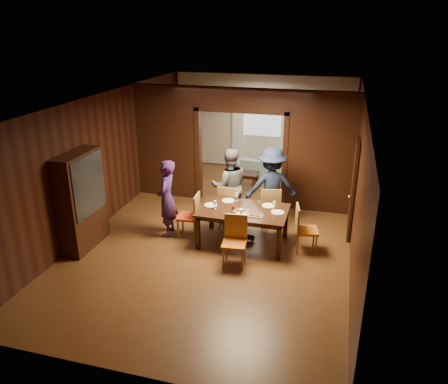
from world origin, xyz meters
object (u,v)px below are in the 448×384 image
(person_grey, at_px, (229,186))
(chair_left, at_px, (188,215))
(dining_table, at_px, (243,226))
(chair_far_l, at_px, (230,205))
(sofa, at_px, (265,167))
(chair_near, at_px, (234,242))
(person_purple, at_px, (167,199))
(coffee_table, at_px, (244,179))
(chair_far_r, at_px, (270,206))
(chair_right, at_px, (307,229))
(person_navy, at_px, (271,187))
(hutch, at_px, (82,201))

(person_grey, bearing_deg, chair_left, 32.79)
(dining_table, bearing_deg, chair_far_l, 121.20)
(sofa, relative_size, chair_near, 1.84)
(person_grey, relative_size, chair_far_l, 1.81)
(person_purple, bearing_deg, dining_table, 84.46)
(coffee_table, bearing_deg, sofa, 70.11)
(person_grey, height_order, chair_near, person_grey)
(dining_table, bearing_deg, person_grey, 119.83)
(dining_table, xyz_separation_m, chair_far_r, (0.42, 0.93, 0.10))
(chair_right, bearing_deg, coffee_table, 20.23)
(person_grey, xyz_separation_m, chair_near, (0.59, -1.86, -0.39))
(chair_far_l, bearing_deg, dining_table, 128.03)
(person_grey, bearing_deg, chair_far_l, 89.53)
(chair_far_l, relative_size, chair_near, 1.00)
(person_purple, height_order, person_navy, person_navy)
(person_grey, xyz_separation_m, sofa, (0.21, 3.43, -0.61))
(person_grey, bearing_deg, chair_near, 84.97)
(person_purple, relative_size, chair_far_r, 1.74)
(person_navy, xyz_separation_m, chair_far_r, (0.02, -0.11, -0.42))
(chair_left, distance_m, chair_right, 2.51)
(chair_far_r, distance_m, chair_near, 1.88)
(person_purple, relative_size, dining_table, 0.93)
(chair_far_l, height_order, chair_near, same)
(person_purple, distance_m, hutch, 1.72)
(chair_left, relative_size, chair_right, 1.00)
(person_purple, distance_m, person_grey, 1.49)
(person_navy, distance_m, chair_left, 1.95)
(sofa, bearing_deg, dining_table, 99.69)
(sofa, height_order, coffee_table, sofa)
(person_purple, relative_size, hutch, 0.84)
(chair_left, relative_size, hutch, 0.48)
(chair_right, distance_m, hutch, 4.54)
(person_navy, bearing_deg, chair_near, 59.42)
(person_grey, relative_size, chair_left, 1.81)
(person_grey, xyz_separation_m, person_navy, (0.94, 0.08, 0.03))
(hutch, bearing_deg, person_purple, 32.59)
(sofa, distance_m, chair_left, 4.47)
(person_grey, bearing_deg, chair_right, 130.46)
(chair_far_r, distance_m, hutch, 4.02)
(dining_table, xyz_separation_m, chair_near, (0.05, -0.91, 0.10))
(chair_far_r, bearing_deg, chair_right, 122.90)
(person_navy, height_order, chair_far_r, person_navy)
(person_purple, xyz_separation_m, person_grey, (1.11, 1.00, 0.03))
(chair_far_l, distance_m, hutch, 3.20)
(chair_near, bearing_deg, coffee_table, 94.89)
(coffee_table, distance_m, chair_near, 4.28)
(person_navy, bearing_deg, chair_far_l, -5.20)
(person_navy, height_order, chair_right, person_navy)
(coffee_table, height_order, chair_far_l, chair_far_l)
(chair_near, bearing_deg, chair_far_l, 101.61)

